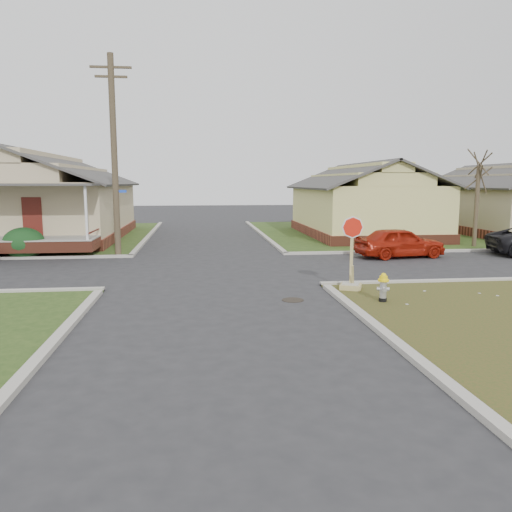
{
  "coord_description": "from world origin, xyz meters",
  "views": [
    {
      "loc": [
        -0.51,
        -14.48,
        3.42
      ],
      "look_at": [
        1.29,
        1.0,
        1.1
      ],
      "focal_mm": 35.0,
      "sensor_mm": 36.0,
      "label": 1
    }
  ],
  "objects": [
    {
      "name": "stop_sign",
      "position": [
        4.28,
        0.59,
        0.55
      ],
      "size": [
        0.66,
        0.64,
        2.32
      ],
      "rotation": [
        0.0,
        0.0,
        -0.4
      ],
      "color": "#9D8D55",
      "rests_on": "ground"
    },
    {
      "name": "curbs",
      "position": [
        0.0,
        5.0,
        0.0
      ],
      "size": [
        80.0,
        40.0,
        0.12
      ],
      "primitive_type": null,
      "color": "#ADA89C",
      "rests_on": "ground"
    },
    {
      "name": "tree_mid_right",
      "position": [
        14.0,
        10.2,
        2.15
      ],
      "size": [
        0.22,
        0.22,
        4.2
      ],
      "primitive_type": "cylinder",
      "color": "#423426",
      "rests_on": "verge_far_right"
    },
    {
      "name": "fire_hydrant",
      "position": [
        4.68,
        -1.14,
        0.5
      ],
      "size": [
        0.31,
        0.31,
        0.82
      ],
      "rotation": [
        0.0,
        0.0,
        -0.31
      ],
      "color": "black",
      "rests_on": "ground"
    },
    {
      "name": "utility_pole",
      "position": [
        -4.2,
        8.9,
        4.66
      ],
      "size": [
        1.8,
        0.28,
        9.0
      ],
      "color": "#423426",
      "rests_on": "ground"
    },
    {
      "name": "hedge_right",
      "position": [
        -8.38,
        9.01,
        0.68
      ],
      "size": [
        1.64,
        1.34,
        1.25
      ],
      "primitive_type": "ellipsoid",
      "color": "#143815",
      "rests_on": "verge_far_left"
    },
    {
      "name": "side_house_yellow",
      "position": [
        10.0,
        16.5,
        2.19
      ],
      "size": [
        7.6,
        11.6,
        4.7
      ],
      "color": "brown",
      "rests_on": "ground"
    },
    {
      "name": "red_sedan",
      "position": [
        8.63,
        7.2,
        0.69
      ],
      "size": [
        4.22,
        2.12,
        1.38
      ],
      "primitive_type": "imported",
      "rotation": [
        0.0,
        0.0,
        1.7
      ],
      "color": "#A41C0B",
      "rests_on": "ground"
    },
    {
      "name": "ground",
      "position": [
        0.0,
        0.0,
        0.0
      ],
      "size": [
        120.0,
        120.0,
        0.0
      ],
      "primitive_type": "plane",
      "color": "#27282A",
      "rests_on": "ground"
    },
    {
      "name": "manhole",
      "position": [
        2.2,
        -0.5,
        0.01
      ],
      "size": [
        0.64,
        0.64,
        0.01
      ],
      "primitive_type": "cylinder",
      "color": "black",
      "rests_on": "ground"
    },
    {
      "name": "side_house_tan",
      "position": [
        20.0,
        16.5,
        2.19
      ],
      "size": [
        7.6,
        11.6,
        4.7
      ],
      "color": "brown",
      "rests_on": "ground"
    },
    {
      "name": "corner_house",
      "position": [
        -10.0,
        16.68,
        2.28
      ],
      "size": [
        10.1,
        15.5,
        5.3
      ],
      "color": "brown",
      "rests_on": "ground"
    }
  ]
}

